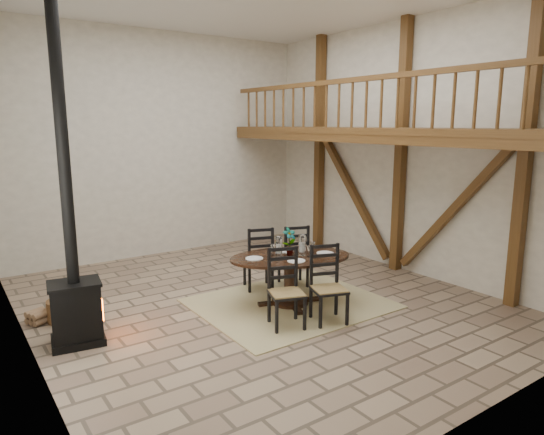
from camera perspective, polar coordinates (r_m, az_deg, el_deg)
ground at (r=8.36m, az=-1.37°, el=-9.92°), size 8.00×8.00×0.00m
room_shell at (r=8.52m, az=5.34°, el=11.15°), size 7.02×8.02×5.01m
rug at (r=8.28m, az=2.14°, el=-10.06°), size 3.00×2.50×0.02m
dining_table at (r=8.13m, az=2.16°, el=-7.05°), size 2.32×2.51×1.30m
wood_stove at (r=7.03m, az=-22.42°, el=-5.26°), size 0.76×0.63×5.00m
log_basket at (r=8.22m, az=-23.24°, el=-9.87°), size 0.51×0.51×0.42m
log_stack at (r=8.30m, az=-25.75°, el=-10.49°), size 0.38×0.39×0.20m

